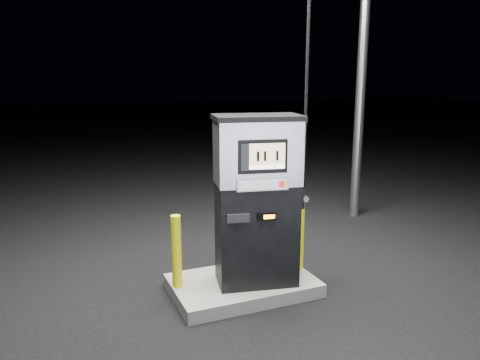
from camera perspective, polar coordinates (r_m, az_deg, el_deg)
name	(u,v)px	position (r m, az deg, el deg)	size (l,w,h in m)	color
ground	(243,291)	(5.50, 0.34, -13.43)	(80.00, 80.00, 0.00)	black
pump_island	(243,285)	(5.47, 0.34, -12.72)	(1.60, 1.00, 0.15)	slate
fuel_dispenser	(257,199)	(5.07, 2.10, -2.33)	(1.07, 0.73, 3.87)	black
bollard_left	(177,251)	(5.16, -7.75, -8.63)	(0.11, 0.11, 0.81)	yellow
bollard_right	(299,233)	(5.61, 7.22, -6.46)	(0.12, 0.12, 0.88)	yellow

